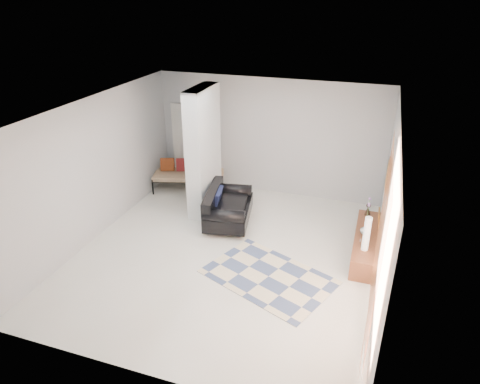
% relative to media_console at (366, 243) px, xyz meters
% --- Properties ---
extents(floor, '(6.00, 6.00, 0.00)m').
position_rel_media_console_xyz_m(floor, '(-2.52, -0.90, -0.20)').
color(floor, silver).
rests_on(floor, ground).
extents(ceiling, '(6.00, 6.00, 0.00)m').
position_rel_media_console_xyz_m(ceiling, '(-2.52, -0.90, 2.60)').
color(ceiling, white).
rests_on(ceiling, wall_back).
extents(wall_back, '(6.00, 0.00, 6.00)m').
position_rel_media_console_xyz_m(wall_back, '(-2.52, 2.10, 1.20)').
color(wall_back, '#B6B8BB').
rests_on(wall_back, ground).
extents(wall_front, '(6.00, 0.00, 6.00)m').
position_rel_media_console_xyz_m(wall_front, '(-2.52, -3.90, 1.20)').
color(wall_front, '#B6B8BB').
rests_on(wall_front, ground).
extents(wall_left, '(0.00, 6.00, 6.00)m').
position_rel_media_console_xyz_m(wall_left, '(-5.27, -0.90, 1.20)').
color(wall_left, '#B6B8BB').
rests_on(wall_left, ground).
extents(wall_right, '(0.00, 6.00, 6.00)m').
position_rel_media_console_xyz_m(wall_right, '(0.23, -0.90, 1.20)').
color(wall_right, '#B6B8BB').
rests_on(wall_right, ground).
extents(partition_column, '(0.35, 1.20, 2.80)m').
position_rel_media_console_xyz_m(partition_column, '(-3.62, 0.70, 1.20)').
color(partition_column, silver).
rests_on(partition_column, floor).
extents(hallway_door, '(0.85, 0.06, 2.04)m').
position_rel_media_console_xyz_m(hallway_door, '(-4.62, 2.06, 0.82)').
color(hallway_door, silver).
rests_on(hallway_door, floor).
extents(curtain, '(0.00, 2.55, 2.55)m').
position_rel_media_console_xyz_m(curtain, '(0.15, -2.05, 1.25)').
color(curtain, '#FF8543').
rests_on(curtain, wall_right).
extents(wall_art, '(0.04, 0.45, 0.55)m').
position_rel_media_console_xyz_m(wall_art, '(0.20, -0.00, 1.45)').
color(wall_art, '#321E0D').
rests_on(wall_art, wall_right).
extents(media_console, '(0.45, 1.99, 0.80)m').
position_rel_media_console_xyz_m(media_console, '(0.00, 0.00, 0.00)').
color(media_console, brown).
rests_on(media_console, floor).
extents(loveseat, '(1.14, 1.65, 0.76)m').
position_rel_media_console_xyz_m(loveseat, '(-2.96, 0.27, 0.15)').
color(loveseat, silver).
rests_on(loveseat, floor).
extents(daybed, '(1.86, 1.18, 0.77)m').
position_rel_media_console_xyz_m(daybed, '(-4.45, 1.57, 0.21)').
color(daybed, black).
rests_on(daybed, floor).
extents(area_rug, '(2.55, 2.16, 0.01)m').
position_rel_media_console_xyz_m(area_rug, '(-1.57, -1.34, -0.20)').
color(area_rug, beige).
rests_on(area_rug, floor).
extents(cylinder_lamp, '(0.12, 0.12, 0.65)m').
position_rel_media_console_xyz_m(cylinder_lamp, '(-0.02, -0.54, 0.52)').
color(cylinder_lamp, white).
rests_on(cylinder_lamp, media_console).
extents(bronze_figurine, '(0.14, 0.14, 0.25)m').
position_rel_media_console_xyz_m(bronze_figurine, '(-0.05, 0.81, 0.32)').
color(bronze_figurine, black).
rests_on(bronze_figurine, media_console).
extents(vase, '(0.20, 0.20, 0.20)m').
position_rel_media_console_xyz_m(vase, '(-0.05, 0.00, 0.29)').
color(vase, silver).
rests_on(vase, media_console).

